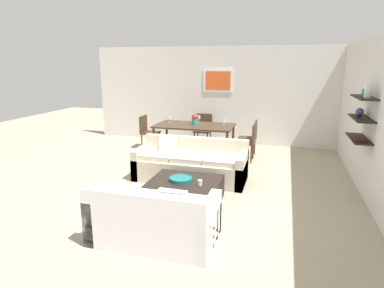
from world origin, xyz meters
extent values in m
plane|color=tan|center=(0.00, 0.00, 0.00)|extent=(18.00, 18.00, 0.00)
cube|color=silver|center=(0.30, 3.53, 1.35)|extent=(8.40, 0.06, 2.70)
cube|color=white|center=(-0.22, 3.48, 1.77)|extent=(0.83, 0.02, 0.64)
cube|color=#E55926|center=(-0.22, 3.47, 1.77)|extent=(0.70, 0.01, 0.51)
cube|color=silver|center=(3.03, 0.60, 1.35)|extent=(0.06, 8.20, 2.70)
cube|color=black|center=(2.86, 0.37, 1.70)|extent=(0.28, 0.90, 0.02)
cube|color=black|center=(2.86, 0.37, 1.35)|extent=(0.28, 0.90, 0.02)
cube|color=black|center=(2.86, 0.37, 1.00)|extent=(0.28, 0.90, 0.02)
cylinder|color=silver|center=(2.86, 0.17, 1.82)|extent=(0.10, 0.10, 0.22)
sphere|color=#4C518C|center=(2.86, 0.55, 1.43)|extent=(0.14, 0.14, 0.14)
cylinder|color=teal|center=(2.86, 0.42, 1.77)|extent=(0.07, 0.07, 0.12)
cube|color=#4C1E19|center=(2.86, 0.22, 1.03)|extent=(0.20, 0.28, 0.03)
cube|color=beige|center=(-0.09, 0.30, 0.21)|extent=(2.16, 0.90, 0.42)
cube|color=beige|center=(-0.09, 0.67, 0.60)|extent=(2.16, 0.16, 0.36)
cube|color=beige|center=(-1.11, 0.30, 0.30)|extent=(0.14, 0.90, 0.60)
cube|color=beige|center=(0.92, 0.30, 0.30)|extent=(0.14, 0.90, 0.60)
cube|color=beige|center=(-0.72, 0.26, 0.47)|extent=(0.61, 0.70, 0.10)
cube|color=beige|center=(-0.09, 0.26, 0.47)|extent=(0.61, 0.70, 0.10)
cube|color=beige|center=(0.53, 0.26, 0.47)|extent=(0.61, 0.70, 0.10)
cube|color=white|center=(-0.61, 0.49, 0.60)|extent=(0.37, 0.16, 0.36)
cube|color=white|center=(0.09, -2.00, 0.21)|extent=(1.57, 0.90, 0.42)
cube|color=white|center=(0.09, -2.37, 0.60)|extent=(1.57, 0.16, 0.36)
cube|color=white|center=(0.81, -2.00, 0.30)|extent=(0.14, 0.90, 0.60)
cube|color=white|center=(-0.63, -2.00, 0.30)|extent=(0.14, 0.90, 0.60)
cube|color=white|center=(0.41, -1.96, 0.47)|extent=(0.63, 0.70, 0.10)
cube|color=white|center=(-0.23, -1.96, 0.47)|extent=(0.63, 0.70, 0.10)
cube|color=white|center=(0.40, -2.19, 0.60)|extent=(0.36, 0.13, 0.36)
cube|color=black|center=(0.12, -0.83, 0.19)|extent=(1.14, 1.04, 0.38)
cylinder|color=#19666B|center=(0.06, -0.82, 0.41)|extent=(0.37, 0.37, 0.05)
torus|color=#19666B|center=(0.06, -0.82, 0.43)|extent=(0.38, 0.38, 0.02)
cylinder|color=silver|center=(0.41, -0.92, 0.42)|extent=(0.07, 0.07, 0.09)
cube|color=#422D1E|center=(-0.52, 2.11, 0.73)|extent=(1.93, 1.04, 0.04)
cylinder|color=#422D1E|center=(-1.43, 1.65, 0.35)|extent=(0.06, 0.06, 0.71)
cylinder|color=#422D1E|center=(0.39, 1.65, 0.35)|extent=(0.06, 0.06, 0.71)
cylinder|color=#422D1E|center=(-1.43, 2.57, 0.35)|extent=(0.06, 0.06, 0.71)
cylinder|color=#422D1E|center=(0.39, 2.57, 0.35)|extent=(0.06, 0.06, 0.71)
cube|color=#422D1E|center=(0.77, 1.87, 0.43)|extent=(0.44, 0.44, 0.04)
cube|color=#422D1E|center=(0.97, 1.87, 0.67)|extent=(0.04, 0.44, 0.43)
cylinder|color=#422D1E|center=(0.59, 2.05, 0.21)|extent=(0.04, 0.04, 0.41)
cylinder|color=#422D1E|center=(0.59, 1.69, 0.21)|extent=(0.04, 0.04, 0.41)
cylinder|color=#422D1E|center=(0.95, 2.05, 0.21)|extent=(0.04, 0.04, 0.41)
cylinder|color=#422D1E|center=(0.95, 1.69, 0.21)|extent=(0.04, 0.04, 0.41)
cube|color=#422D1E|center=(-0.52, 2.95, 0.43)|extent=(0.44, 0.44, 0.04)
cube|color=#422D1E|center=(-0.52, 3.15, 0.67)|extent=(0.44, 0.04, 0.43)
cylinder|color=#422D1E|center=(-0.70, 2.77, 0.21)|extent=(0.04, 0.04, 0.41)
cylinder|color=#422D1E|center=(-0.34, 2.77, 0.21)|extent=(0.04, 0.04, 0.41)
cylinder|color=#422D1E|center=(-0.70, 3.13, 0.21)|extent=(0.04, 0.04, 0.41)
cylinder|color=#422D1E|center=(-0.34, 3.13, 0.21)|extent=(0.04, 0.04, 0.41)
cube|color=#422D1E|center=(-1.81, 2.34, 0.43)|extent=(0.44, 0.44, 0.04)
cube|color=#422D1E|center=(-2.01, 2.34, 0.67)|extent=(0.04, 0.44, 0.43)
cylinder|color=#422D1E|center=(-1.63, 2.16, 0.21)|extent=(0.04, 0.04, 0.41)
cylinder|color=#422D1E|center=(-1.63, 2.52, 0.21)|extent=(0.04, 0.04, 0.41)
cylinder|color=#422D1E|center=(-1.99, 2.16, 0.21)|extent=(0.04, 0.04, 0.41)
cylinder|color=#422D1E|center=(-1.99, 2.52, 0.21)|extent=(0.04, 0.04, 0.41)
cube|color=#422D1E|center=(0.77, 2.34, 0.43)|extent=(0.44, 0.44, 0.04)
cube|color=#422D1E|center=(0.97, 2.34, 0.67)|extent=(0.04, 0.44, 0.43)
cylinder|color=#422D1E|center=(0.59, 2.52, 0.21)|extent=(0.04, 0.04, 0.41)
cylinder|color=#422D1E|center=(0.59, 2.16, 0.21)|extent=(0.04, 0.04, 0.41)
cylinder|color=#422D1E|center=(0.95, 2.52, 0.21)|extent=(0.04, 0.04, 0.41)
cylinder|color=#422D1E|center=(0.95, 2.16, 0.21)|extent=(0.04, 0.04, 0.41)
cylinder|color=silver|center=(-0.52, 2.57, 0.75)|extent=(0.06, 0.06, 0.01)
cylinder|color=silver|center=(-0.52, 2.57, 0.79)|extent=(0.01, 0.01, 0.07)
cylinder|color=silver|center=(-0.52, 2.57, 0.87)|extent=(0.07, 0.07, 0.09)
cylinder|color=silver|center=(0.19, 2.24, 0.75)|extent=(0.06, 0.06, 0.01)
cylinder|color=silver|center=(0.19, 2.24, 0.79)|extent=(0.01, 0.01, 0.06)
cylinder|color=silver|center=(0.19, 2.24, 0.86)|extent=(0.08, 0.08, 0.07)
cylinder|color=silver|center=(-1.23, 2.24, 0.75)|extent=(0.06, 0.06, 0.01)
cylinder|color=silver|center=(-1.23, 2.24, 0.80)|extent=(0.01, 0.01, 0.08)
cylinder|color=silver|center=(-1.23, 2.24, 0.87)|extent=(0.08, 0.08, 0.08)
cylinder|color=teal|center=(-0.51, 2.13, 0.82)|extent=(0.16, 0.16, 0.14)
sphere|color=red|center=(-0.51, 2.13, 0.95)|extent=(0.16, 0.16, 0.16)
camera|label=1|loc=(1.61, -5.60, 2.25)|focal=30.58mm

